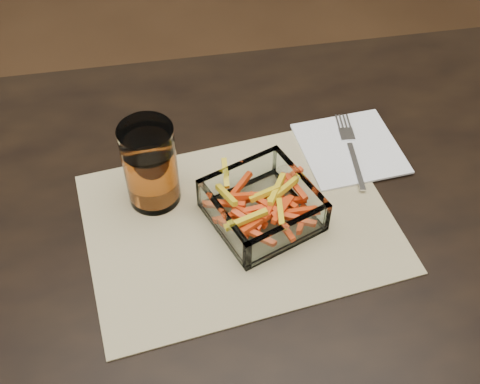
% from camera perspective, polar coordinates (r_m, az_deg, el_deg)
% --- Properties ---
extents(dining_table, '(1.60, 0.90, 0.75)m').
position_cam_1_polar(dining_table, '(0.98, 6.63, -6.47)').
color(dining_table, black).
rests_on(dining_table, ground).
extents(placemat, '(0.49, 0.38, 0.00)m').
position_cam_1_polar(placemat, '(0.90, -0.05, -2.90)').
color(placemat, tan).
rests_on(placemat, dining_table).
extents(glass_bowl, '(0.19, 0.19, 0.06)m').
position_cam_1_polar(glass_bowl, '(0.89, 2.11, -1.46)').
color(glass_bowl, white).
rests_on(glass_bowl, placemat).
extents(tumbler, '(0.08, 0.08, 0.14)m').
position_cam_1_polar(tumbler, '(0.90, -8.47, 2.32)').
color(tumbler, white).
rests_on(tumbler, placemat).
extents(napkin, '(0.17, 0.17, 0.00)m').
position_cam_1_polar(napkin, '(1.02, 10.39, 4.11)').
color(napkin, white).
rests_on(napkin, placemat).
extents(fork, '(0.03, 0.18, 0.00)m').
position_cam_1_polar(fork, '(1.02, 10.45, 4.16)').
color(fork, silver).
rests_on(fork, napkin).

